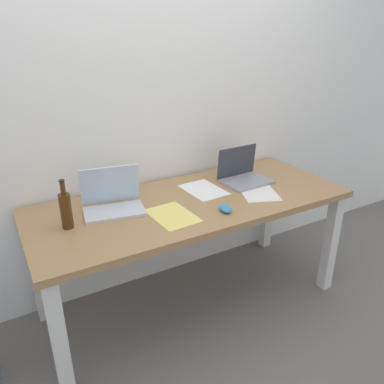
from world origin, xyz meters
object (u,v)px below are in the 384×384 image
(laptop_left, at_px, (113,201))
(beer_bottle, at_px, (66,210))
(laptop_right, at_px, (243,175))
(desk, at_px, (192,214))
(computer_mouse, at_px, (225,208))

(laptop_left, xyz_separation_m, beer_bottle, (-0.27, -0.08, 0.04))
(laptop_left, relative_size, laptop_right, 1.15)
(desk, relative_size, computer_mouse, 18.90)
(beer_bottle, distance_m, computer_mouse, 0.84)
(laptop_left, bearing_deg, laptop_right, -0.33)
(desk, bearing_deg, laptop_left, 168.16)
(desk, height_order, laptop_left, laptop_left)
(desk, xyz_separation_m, beer_bottle, (-0.72, 0.02, 0.19))
(laptop_left, xyz_separation_m, computer_mouse, (0.54, -0.32, -0.04))
(desk, xyz_separation_m, computer_mouse, (0.09, -0.22, 0.11))
(laptop_left, relative_size, beer_bottle, 1.38)
(beer_bottle, xyz_separation_m, computer_mouse, (0.80, -0.24, -0.08))
(laptop_left, bearing_deg, beer_bottle, -163.71)
(laptop_left, bearing_deg, computer_mouse, -30.70)
(desk, bearing_deg, computer_mouse, -69.13)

